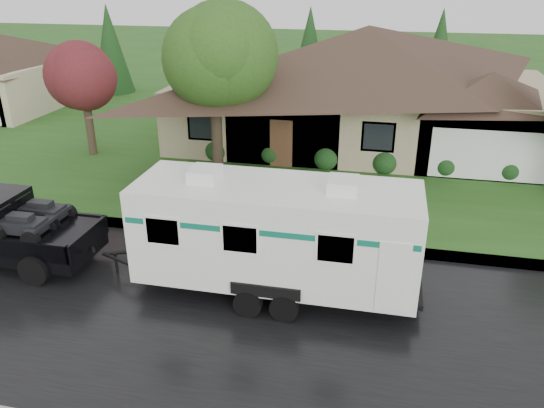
{
  "coord_description": "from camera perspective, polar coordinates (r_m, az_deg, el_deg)",
  "views": [
    {
      "loc": [
        3.1,
        -12.86,
        8.14
      ],
      "look_at": [
        -0.13,
        2.0,
        1.42
      ],
      "focal_mm": 35.0,
      "sensor_mm": 36.0,
      "label": 1
    }
  ],
  "objects": [
    {
      "name": "ground",
      "position": [
        15.53,
        -1.12,
        -7.78
      ],
      "size": [
        140.0,
        140.0,
        0.0
      ],
      "primitive_type": "plane",
      "color": "#245119",
      "rests_on": "ground"
    },
    {
      "name": "lawn",
      "position": [
        29.17,
        5.74,
        7.66
      ],
      "size": [
        140.0,
        26.0,
        0.15
      ],
      "primitive_type": "cube",
      "color": "#245119",
      "rests_on": "ground"
    },
    {
      "name": "house_main",
      "position": [
        27.09,
        10.69,
        13.77
      ],
      "size": [
        19.44,
        10.8,
        6.9
      ],
      "color": "#9B8B69",
      "rests_on": "lawn"
    },
    {
      "name": "tree_red",
      "position": [
        25.88,
        -19.7,
        12.78
      ],
      "size": [
        3.16,
        3.16,
        5.23
      ],
      "color": "#382B1E",
      "rests_on": "lawn"
    },
    {
      "name": "shrub_row",
      "position": [
        23.42,
        8.95,
        4.88
      ],
      "size": [
        13.6,
        1.0,
        1.0
      ],
      "color": "#143814",
      "rests_on": "lawn"
    },
    {
      "name": "curb",
      "position": [
        17.4,
        0.59,
        -3.77
      ],
      "size": [
        140.0,
        0.5,
        0.15
      ],
      "primitive_type": "cube",
      "color": "gray",
      "rests_on": "ground"
    },
    {
      "name": "tree_left_green",
      "position": [
        21.36,
        -6.32,
        15.49
      ],
      "size": [
        4.3,
        4.3,
        7.12
      ],
      "color": "#382B1E",
      "rests_on": "lawn"
    },
    {
      "name": "road",
      "position": [
        13.92,
        -3.05,
        -11.97
      ],
      "size": [
        140.0,
        8.0,
        0.01
      ],
      "primitive_type": "cube",
      "color": "black",
      "rests_on": "ground"
    },
    {
      "name": "travel_trailer",
      "position": [
        13.93,
        0.44,
        -3.01
      ],
      "size": [
        7.76,
        2.73,
        3.48
      ],
      "color": "white",
      "rests_on": "ground"
    }
  ]
}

